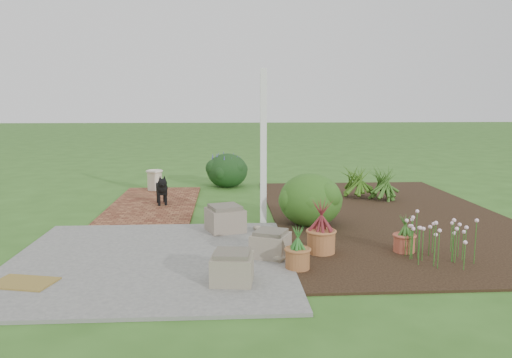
{
  "coord_description": "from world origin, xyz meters",
  "views": [
    {
      "loc": [
        -0.29,
        -7.84,
        1.99
      ],
      "look_at": [
        0.2,
        0.4,
        0.7
      ],
      "focal_mm": 35.0,
      "sensor_mm": 36.0,
      "label": 1
    }
  ],
  "objects": [
    {
      "name": "garden_bed",
      "position": [
        2.5,
        0.5,
        0.01
      ],
      "size": [
        4.0,
        7.0,
        0.03
      ],
      "primitive_type": "cube",
      "color": "black",
      "rests_on": "ground"
    },
    {
      "name": "black_dog",
      "position": [
        -1.53,
        1.58,
        0.36
      ],
      "size": [
        0.27,
        0.61,
        0.53
      ],
      "rotation": [
        0.0,
        0.0,
        0.21
      ],
      "color": "black",
      "rests_on": "brick_path"
    },
    {
      "name": "purple_flowering_bush",
      "position": [
        -0.28,
        3.76,
        0.4
      ],
      "size": [
        1.06,
        1.06,
        0.81
      ],
      "primitive_type": "ellipsoid",
      "rotation": [
        0.0,
        0.0,
        -0.12
      ],
      "color": "black",
      "rests_on": "ground"
    },
    {
      "name": "stone_trough_far",
      "position": [
        -0.32,
        -0.46,
        0.21
      ],
      "size": [
        0.65,
        0.65,
        0.34
      ],
      "primitive_type": "cube",
      "rotation": [
        0.0,
        0.0,
        0.33
      ],
      "color": "#7A6F5D",
      "rests_on": "concrete_patio"
    },
    {
      "name": "terracotta_pot_small_left",
      "position": [
        2.03,
        -1.63,
        0.14
      ],
      "size": [
        0.36,
        0.36,
        0.23
      ],
      "primitive_type": "cylinder",
      "rotation": [
        0.0,
        0.0,
        -0.38
      ],
      "color": "#AE513B",
      "rests_on": "garden_bed"
    },
    {
      "name": "terracotta_pot_bronze",
      "position": [
        0.93,
        -1.6,
        0.18
      ],
      "size": [
        0.4,
        0.4,
        0.3
      ],
      "primitive_type": "cylinder",
      "rotation": [
        0.0,
        0.0,
        -0.12
      ],
      "color": "#A06236",
      "rests_on": "garden_bed"
    },
    {
      "name": "agapanthus_clump_back",
      "position": [
        2.84,
        1.85,
        0.42
      ],
      "size": [
        1.0,
        1.0,
        0.78
      ],
      "primitive_type": null,
      "rotation": [
        0.0,
        0.0,
        0.17
      ],
      "color": "#0F400F",
      "rests_on": "garden_bed"
    },
    {
      "name": "agapanthus_clump_front",
      "position": [
        2.37,
        2.1,
        0.43
      ],
      "size": [
        1.18,
        1.18,
        0.8
      ],
      "primitive_type": null,
      "rotation": [
        0.0,
        0.0,
        -0.39
      ],
      "color": "#18400F",
      "rests_on": "garden_bed"
    },
    {
      "name": "coir_doormat",
      "position": [
        -2.49,
        -2.55,
        0.05
      ],
      "size": [
        0.73,
        0.56,
        0.02
      ],
      "primitive_type": "cube",
      "rotation": [
        0.0,
        0.0,
        -0.24
      ],
      "color": "brown",
      "rests_on": "concrete_patio"
    },
    {
      "name": "concrete_patio",
      "position": [
        -1.25,
        -1.75,
        0.02
      ],
      "size": [
        3.5,
        3.5,
        0.04
      ],
      "primitive_type": "cube",
      "color": "#5E5F5C",
      "rests_on": "ground"
    },
    {
      "name": "cream_ceramic_urn",
      "position": [
        -1.89,
        3.2,
        0.25
      ],
      "size": [
        0.37,
        0.37,
        0.43
      ],
      "primitive_type": "cylinder",
      "rotation": [
        0.0,
        0.0,
        -0.15
      ],
      "color": "beige",
      "rests_on": "brick_path"
    },
    {
      "name": "pink_flower_patch",
      "position": [
        2.35,
        -2.01,
        0.31
      ],
      "size": [
        1.0,
        1.0,
        0.56
      ],
      "primitive_type": null,
      "rotation": [
        0.0,
        0.0,
        -0.17
      ],
      "color": "#113D0F",
      "rests_on": "garden_bed"
    },
    {
      "name": "ground",
      "position": [
        0.0,
        0.0,
        0.0
      ],
      "size": [
        80.0,
        80.0,
        0.0
      ],
      "primitive_type": "plane",
      "color": "#315E1D",
      "rests_on": "ground"
    },
    {
      "name": "terracotta_pot_small_right",
      "position": [
        0.54,
        -2.21,
        0.15
      ],
      "size": [
        0.31,
        0.31,
        0.24
      ],
      "primitive_type": "cylinder",
      "rotation": [
        0.0,
        0.0,
        -0.08
      ],
      "color": "#955B32",
      "rests_on": "garden_bed"
    },
    {
      "name": "stone_trough_near",
      "position": [
        -0.24,
        -2.64,
        0.19
      ],
      "size": [
        0.49,
        0.49,
        0.3
      ],
      "primitive_type": "cube",
      "rotation": [
        0.0,
        0.0,
        -0.12
      ],
      "color": "#716956",
      "rests_on": "concrete_patio"
    },
    {
      "name": "veranda_post",
      "position": [
        0.3,
        0.1,
        1.25
      ],
      "size": [
        0.1,
        0.1,
        2.5
      ],
      "primitive_type": "cube",
      "color": "white",
      "rests_on": "ground"
    },
    {
      "name": "evergreen_shrub",
      "position": [
        1.04,
        -0.11,
        0.46
      ],
      "size": [
        1.17,
        1.17,
        0.86
      ],
      "primitive_type": "ellipsoid",
      "rotation": [
        0.0,
        0.0,
        0.18
      ],
      "color": "#10430E",
      "rests_on": "garden_bed"
    },
    {
      "name": "brick_path",
      "position": [
        -1.7,
        1.75,
        0.02
      ],
      "size": [
        1.6,
        3.5,
        0.04
      ],
      "primitive_type": "cube",
      "color": "brown",
      "rests_on": "ground"
    },
    {
      "name": "stone_trough_mid",
      "position": [
        0.26,
        -1.75,
        0.18
      ],
      "size": [
        0.57,
        0.57,
        0.29
      ],
      "primitive_type": "cube",
      "rotation": [
        0.0,
        0.0,
        -0.42
      ],
      "color": "#7C715C",
      "rests_on": "concrete_patio"
    }
  ]
}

